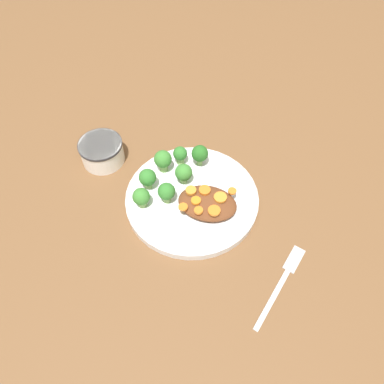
% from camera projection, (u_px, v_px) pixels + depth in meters
% --- Properties ---
extents(ground_plane, '(4.00, 4.00, 0.00)m').
position_uv_depth(ground_plane, '(192.00, 201.00, 0.83)').
color(ground_plane, brown).
extents(plate, '(0.29, 0.29, 0.02)m').
position_uv_depth(plate, '(192.00, 198.00, 0.82)').
color(plate, white).
rests_on(plate, ground_plane).
extents(dip_bowl, '(0.10, 0.10, 0.06)m').
position_uv_depth(dip_bowl, '(102.00, 151.00, 0.87)').
color(dip_bowl, white).
rests_on(dip_bowl, ground_plane).
extents(stew_mound, '(0.12, 0.09, 0.03)m').
position_uv_depth(stew_mound, '(207.00, 203.00, 0.78)').
color(stew_mound, brown).
rests_on(stew_mound, plate).
extents(broccoli_floret_0, '(0.04, 0.04, 0.06)m').
position_uv_depth(broccoli_floret_0, '(163.00, 160.00, 0.83)').
color(broccoli_floret_0, '#759E51').
rests_on(broccoli_floret_0, plate).
extents(broccoli_floret_1, '(0.04, 0.04, 0.05)m').
position_uv_depth(broccoli_floret_1, '(141.00, 197.00, 0.78)').
color(broccoli_floret_1, '#759E51').
rests_on(broccoli_floret_1, plate).
extents(broccoli_floret_2, '(0.04, 0.04, 0.06)m').
position_uv_depth(broccoli_floret_2, '(200.00, 154.00, 0.84)').
color(broccoli_floret_2, '#759E51').
rests_on(broccoli_floret_2, plate).
extents(broccoli_floret_3, '(0.04, 0.04, 0.05)m').
position_uv_depth(broccoli_floret_3, '(167.00, 192.00, 0.78)').
color(broccoli_floret_3, '#7FA85B').
rests_on(broccoli_floret_3, plate).
extents(broccoli_floret_4, '(0.03, 0.03, 0.05)m').
position_uv_depth(broccoli_floret_4, '(180.00, 154.00, 0.85)').
color(broccoli_floret_4, '#7FA85B').
rests_on(broccoli_floret_4, plate).
extents(broccoli_floret_5, '(0.04, 0.04, 0.05)m').
position_uv_depth(broccoli_floret_5, '(184.00, 173.00, 0.81)').
color(broccoli_floret_5, '#7FA85B').
rests_on(broccoli_floret_5, plate).
extents(broccoli_floret_6, '(0.04, 0.04, 0.05)m').
position_uv_depth(broccoli_floret_6, '(148.00, 176.00, 0.80)').
color(broccoli_floret_6, '#759E51').
rests_on(broccoli_floret_6, plate).
extents(carrot_slice_0, '(0.02, 0.02, 0.01)m').
position_uv_depth(carrot_slice_0, '(205.00, 191.00, 0.78)').
color(carrot_slice_0, orange).
rests_on(carrot_slice_0, stew_mound).
extents(carrot_slice_1, '(0.02, 0.02, 0.01)m').
position_uv_depth(carrot_slice_1, '(191.00, 191.00, 0.78)').
color(carrot_slice_1, orange).
rests_on(carrot_slice_1, stew_mound).
extents(carrot_slice_2, '(0.03, 0.03, 0.01)m').
position_uv_depth(carrot_slice_2, '(220.00, 197.00, 0.77)').
color(carrot_slice_2, orange).
rests_on(carrot_slice_2, stew_mound).
extents(carrot_slice_3, '(0.02, 0.02, 0.01)m').
position_uv_depth(carrot_slice_3, '(199.00, 210.00, 0.75)').
color(carrot_slice_3, orange).
rests_on(carrot_slice_3, stew_mound).
extents(carrot_slice_4, '(0.02, 0.02, 0.00)m').
position_uv_depth(carrot_slice_4, '(183.00, 207.00, 0.76)').
color(carrot_slice_4, orange).
rests_on(carrot_slice_4, stew_mound).
extents(carrot_slice_5, '(0.03, 0.03, 0.01)m').
position_uv_depth(carrot_slice_5, '(214.00, 211.00, 0.75)').
color(carrot_slice_5, orange).
rests_on(carrot_slice_5, stew_mound).
extents(carrot_slice_6, '(0.02, 0.02, 0.01)m').
position_uv_depth(carrot_slice_6, '(196.00, 201.00, 0.77)').
color(carrot_slice_6, orange).
rests_on(carrot_slice_6, stew_mound).
extents(carrot_slice_7, '(0.02, 0.02, 0.00)m').
position_uv_depth(carrot_slice_7, '(232.00, 191.00, 0.78)').
color(carrot_slice_7, orange).
rests_on(carrot_slice_7, stew_mound).
extents(fork, '(0.08, 0.19, 0.01)m').
position_uv_depth(fork, '(284.00, 278.00, 0.71)').
color(fork, beige).
rests_on(fork, ground_plane).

